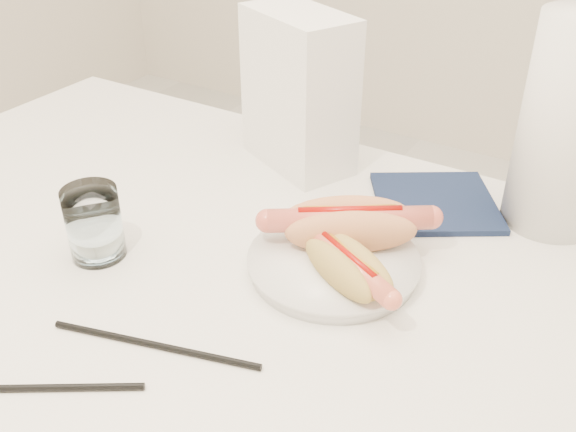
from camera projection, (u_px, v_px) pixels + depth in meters
The scene contains 10 objects.
table at pixel (210, 309), 0.80m from camera, with size 1.20×0.80×0.75m.
plate at pixel (333, 265), 0.76m from camera, with size 0.19×0.19×0.02m, color white.
hotdog_left at pixel (349, 225), 0.77m from camera, with size 0.18×0.15×0.05m.
hotdog_right at pixel (348, 267), 0.71m from camera, with size 0.14×0.11×0.04m.
water_glass at pixel (94, 223), 0.77m from camera, with size 0.07×0.07×0.09m, color white.
chopstick_near at pixel (155, 345), 0.65m from camera, with size 0.01×0.01×0.23m, color black.
chopstick_far at pixel (25, 388), 0.60m from camera, with size 0.01×0.01×0.22m, color black.
napkin_box at pixel (299, 91), 0.94m from camera, with size 0.17×0.10×0.23m, color white.
navy_napkin at pixel (435, 202), 0.89m from camera, with size 0.16×0.16×0.01m, color #131E3B.
paper_towel_roll at pixel (570, 126), 0.79m from camera, with size 0.12×0.12×0.27m, color white.
Camera 1 is at (0.40, -0.47, 1.21)m, focal length 40.51 mm.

